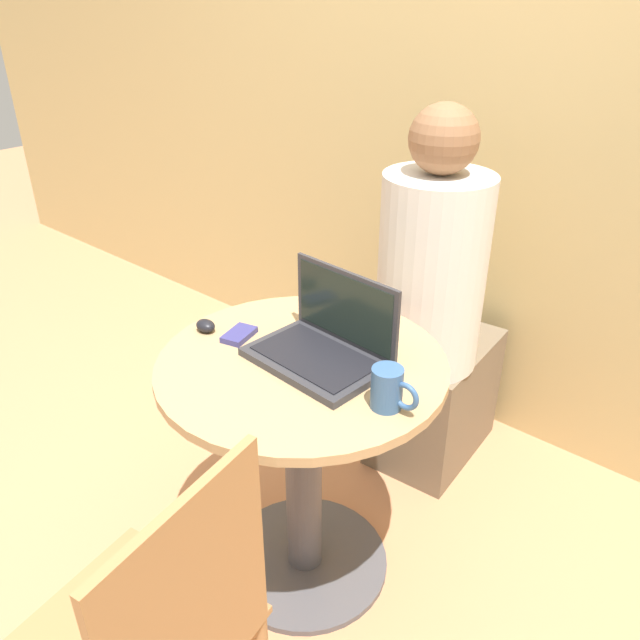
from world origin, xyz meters
name	(u,v)px	position (x,y,z in m)	size (l,w,h in m)	color
ground_plane	(305,562)	(0.00, 0.00, 0.00)	(12.00, 12.00, 0.00)	tan
back_wall	(519,72)	(0.00, 1.04, 1.30)	(7.00, 0.05, 2.60)	tan
round_table	(303,438)	(0.00, 0.00, 0.48)	(0.73, 0.73, 0.72)	#4C4C51
laptop	(325,343)	(0.04, 0.05, 0.77)	(0.35, 0.25, 0.22)	#2D2D33
cell_phone	(239,335)	(-0.20, -0.02, 0.73)	(0.08, 0.11, 0.02)	navy
computer_mouse	(206,326)	(-0.30, -0.06, 0.74)	(0.06, 0.04, 0.03)	black
coffee_cup	(389,389)	(0.27, -0.02, 0.77)	(0.12, 0.07, 0.10)	#335684
person_seated	(433,330)	(0.00, 0.65, 0.53)	(0.35, 0.53, 1.27)	brown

